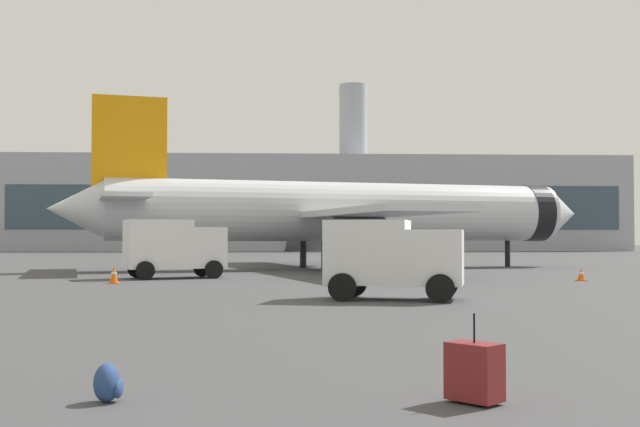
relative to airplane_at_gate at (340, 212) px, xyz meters
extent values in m
cylinder|color=silver|center=(0.23, 0.06, 0.04)|extent=(30.00, 11.16, 3.80)
cone|color=silver|center=(15.91, 4.10, 0.04)|extent=(3.22, 4.09, 3.61)
cone|color=silver|center=(-15.85, -4.08, 0.04)|extent=(3.95, 4.11, 3.42)
cylinder|color=black|center=(13.78, 3.55, 0.04)|extent=(2.32, 4.10, 3.88)
cube|color=silver|center=(-2.74, 7.56, -0.26)|extent=(8.64, 16.69, 0.36)
cube|color=silver|center=(1.25, -7.94, -0.26)|extent=(8.64, 16.69, 0.36)
cylinder|color=gray|center=(-2.11, 5.14, -1.56)|extent=(3.65, 2.93, 2.20)
cylinder|color=gray|center=(0.63, -5.52, -1.56)|extent=(3.65, 2.93, 2.20)
cube|color=orange|center=(-12.85, -3.31, 3.64)|extent=(4.35, 1.45, 6.40)
cube|color=silver|center=(-14.13, -0.33, 0.64)|extent=(4.01, 6.46, 0.24)
cube|color=silver|center=(-12.53, -6.53, 0.64)|extent=(4.01, 6.46, 0.24)
cylinder|color=black|center=(11.85, 3.05, -2.76)|extent=(0.36, 0.36, 1.80)
cylinder|color=black|center=(-2.31, 1.88, -2.76)|extent=(0.44, 0.44, 1.80)
cylinder|color=black|center=(-1.11, -2.76, -2.76)|extent=(0.44, 0.44, 1.80)
cube|color=white|center=(-7.60, -10.83, -2.14)|extent=(2.33, 2.64, 2.04)
cube|color=#1E232D|center=(-6.92, -10.59, -1.66)|extent=(0.75, 1.89, 0.84)
cube|color=white|center=(-9.85, -11.66, -1.96)|extent=(3.69, 3.14, 2.40)
cylinder|color=black|center=(-7.88, -9.71, -3.21)|extent=(0.92, 0.52, 0.90)
cylinder|color=black|center=(-7.09, -11.87, -3.21)|extent=(0.92, 0.52, 0.90)
cylinder|color=black|center=(-11.03, -10.86, -3.21)|extent=(0.92, 0.52, 0.90)
cylinder|color=black|center=(-10.25, -13.02, -3.21)|extent=(0.92, 0.52, 0.90)
cube|color=white|center=(1.20, -25.90, -2.27)|extent=(2.22, 2.39, 1.78)
cube|color=#1E232D|center=(1.92, -26.09, -1.85)|extent=(0.54, 1.76, 0.74)
cube|color=white|center=(-0.92, -25.33, -2.11)|extent=(3.07, 2.61, 2.10)
cylinder|color=black|center=(1.68, -24.94, -3.21)|extent=(0.93, 0.44, 0.90)
cylinder|color=black|center=(1.14, -26.97, -3.21)|extent=(0.93, 0.44, 0.90)
cylinder|color=black|center=(-1.29, -24.15, -3.21)|extent=(0.93, 0.44, 0.90)
cylinder|color=black|center=(-1.83, -26.17, -3.21)|extent=(0.93, 0.44, 0.90)
cube|color=#F2590C|center=(10.24, -14.74, -3.64)|extent=(0.44, 0.44, 0.04)
cone|color=#F2590C|center=(10.24, -14.74, -3.33)|extent=(0.36, 0.36, 0.58)
cylinder|color=white|center=(10.24, -14.74, -3.30)|extent=(0.23, 0.23, 0.10)
cube|color=#F2590C|center=(5.41, 0.33, -3.64)|extent=(0.44, 0.44, 0.04)
cone|color=#F2590C|center=(5.41, 0.33, -3.27)|extent=(0.36, 0.36, 0.69)
cylinder|color=white|center=(5.41, 0.33, -3.24)|extent=(0.23, 0.23, 0.10)
cube|color=#F2590C|center=(-11.11, -15.94, -3.64)|extent=(0.44, 0.44, 0.04)
cone|color=#F2590C|center=(-11.11, -15.94, -3.23)|extent=(0.36, 0.36, 0.77)
cylinder|color=white|center=(-11.11, -15.94, -3.19)|extent=(0.23, 0.23, 0.10)
cube|color=maroon|center=(-1.40, -41.78, -3.27)|extent=(0.72, 0.74, 0.70)
cylinder|color=black|center=(-1.40, -41.78, -2.74)|extent=(0.02, 0.02, 0.36)
cylinder|color=black|center=(-1.55, -41.61, -3.62)|extent=(0.08, 0.08, 0.08)
cylinder|color=black|center=(-1.26, -41.95, -3.62)|extent=(0.08, 0.08, 0.08)
ellipsoid|color=navy|center=(-5.92, -41.49, -3.42)|extent=(0.32, 0.40, 0.48)
ellipsoid|color=navy|center=(-5.78, -41.49, -3.49)|extent=(0.12, 0.28, 0.24)
cube|color=#9EA3AD|center=(1.45, 73.78, 3.41)|extent=(93.18, 20.68, 14.13)
cube|color=#334756|center=(1.45, 63.39, 2.70)|extent=(88.52, 0.10, 6.36)
cylinder|color=#9EA3AD|center=(7.54, 73.78, 16.47)|extent=(4.40, 4.40, 12.00)
camera|label=1|loc=(-3.77, -51.52, -1.62)|focal=44.94mm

